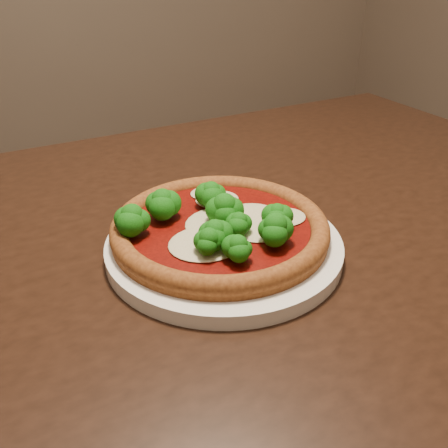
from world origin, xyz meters
name	(u,v)px	position (x,y,z in m)	size (l,w,h in m)	color
dining_table	(216,287)	(-0.01, -0.19, 0.66)	(1.38, 0.96, 0.75)	black
plate	(224,246)	(-0.01, -0.23, 0.76)	(0.29, 0.29, 0.02)	white
pizza	(219,225)	(-0.02, -0.22, 0.78)	(0.27, 0.27, 0.06)	brown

